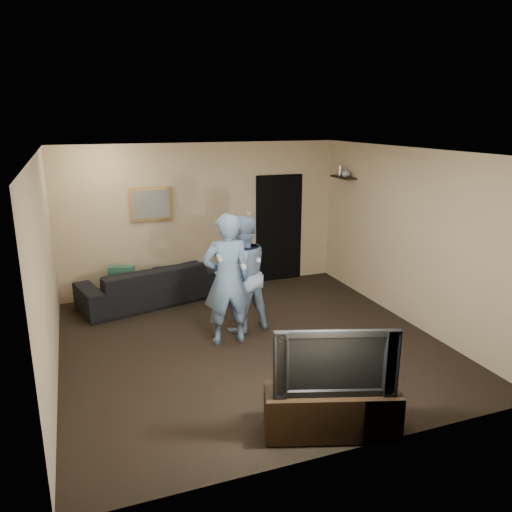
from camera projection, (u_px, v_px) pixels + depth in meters
name	position (u px, v px, depth m)	size (l,w,h in m)	color
ground	(251.00, 342.00, 6.91)	(5.00, 5.00, 0.00)	black
ceiling	(250.00, 152.00, 6.21)	(5.00, 5.00, 0.04)	silver
wall_back	(203.00, 218.00, 8.82)	(5.00, 0.04, 2.60)	#C9B086
wall_front	(348.00, 323.00, 4.30)	(5.00, 0.04, 2.60)	#C9B086
wall_left	(46.00, 272.00, 5.72)	(0.04, 5.00, 2.60)	#C9B086
wall_right	(409.00, 237.00, 7.40)	(0.04, 5.00, 2.60)	#C9B086
sofa	(149.00, 284.00, 8.32)	(2.25, 0.88, 0.66)	black
throw_pillow	(122.00, 278.00, 8.13)	(0.41, 0.13, 0.41)	#18493B
painting_frame	(151.00, 204.00, 8.42)	(0.72, 0.05, 0.57)	olive
painting_canvas	(151.00, 204.00, 8.39)	(0.62, 0.01, 0.47)	slate
doorway	(279.00, 228.00, 9.36)	(0.90, 0.06, 2.00)	black
light_switch	(249.00, 215.00, 9.08)	(0.08, 0.02, 0.12)	silver
wall_shelf	(343.00, 177.00, 8.80)	(0.20, 0.60, 0.03)	black
shelf_vase	(346.00, 172.00, 8.70)	(0.16, 0.16, 0.16)	#9D9DA1
shelf_figurine	(340.00, 171.00, 8.89)	(0.06, 0.06, 0.18)	silver
tv_console	(331.00, 411.00, 4.86)	(1.30, 0.42, 0.46)	black
television	(334.00, 358.00, 4.70)	(1.17, 0.15, 0.67)	black
wii_player_left	(227.00, 280.00, 6.70)	(0.68, 0.52, 1.82)	#6686B1
wii_player_right	(242.00, 274.00, 7.12)	(0.93, 0.79, 1.70)	#87A3C5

